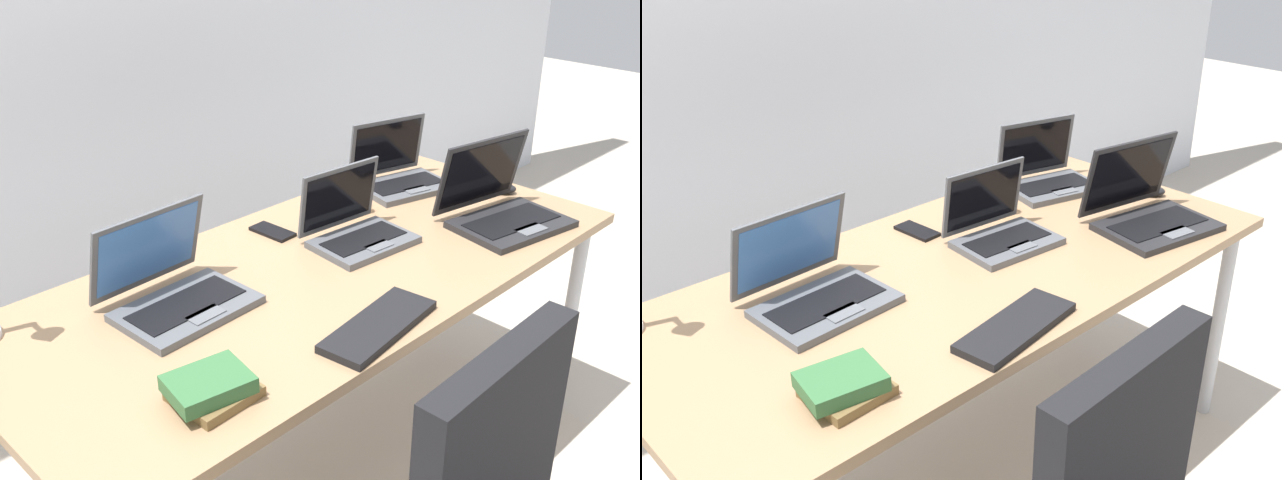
{
  "view_description": "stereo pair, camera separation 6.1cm",
  "coord_description": "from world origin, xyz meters",
  "views": [
    {
      "loc": [
        -1.26,
        -1.25,
        1.68
      ],
      "look_at": [
        0.0,
        0.0,
        0.82
      ],
      "focal_mm": 41.93,
      "sensor_mm": 36.0,
      "label": 1
    },
    {
      "loc": [
        -1.21,
        -1.29,
        1.68
      ],
      "look_at": [
        0.0,
        0.0,
        0.82
      ],
      "focal_mm": 41.93,
      "sensor_mm": 36.0,
      "label": 2
    }
  ],
  "objects": [
    {
      "name": "external_keyboard",
      "position": [
        -0.12,
        -0.31,
        0.75
      ],
      "size": [
        0.34,
        0.16,
        0.02
      ],
      "primitive_type": "cube",
      "rotation": [
        0.0,
        0.0,
        0.14
      ],
      "color": "black",
      "rests_on": "desk"
    },
    {
      "name": "laptop_front_left",
      "position": [
        -0.39,
        0.1,
        0.79
      ],
      "size": [
        0.33,
        0.3,
        0.23
      ],
      "color": "#515459",
      "rests_on": "desk"
    },
    {
      "name": "computer_mouse",
      "position": [
        0.8,
        -0.05,
        0.76
      ],
      "size": [
        0.1,
        0.11,
        0.03
      ],
      "primitive_type": "ellipsoid",
      "rotation": [
        0.0,
        0.0,
        0.51
      ],
      "color": "black",
      "rests_on": "desk"
    },
    {
      "name": "laptop_front_right",
      "position": [
        0.18,
        0.04,
        0.78
      ],
      "size": [
        0.3,
        0.25,
        0.21
      ],
      "color": "#515459",
      "rests_on": "desk"
    },
    {
      "name": "laptop_far_corner",
      "position": [
        0.59,
        -0.18,
        0.79
      ],
      "size": [
        0.38,
        0.34,
        0.25
      ],
      "color": "#232326",
      "rests_on": "desk"
    },
    {
      "name": "ground_plane",
      "position": [
        0.0,
        0.0,
        0.0
      ],
      "size": [
        12.0,
        12.0,
        0.0
      ],
      "primitive_type": "plane",
      "color": "#B7AD9E"
    },
    {
      "name": "pill_bottle",
      "position": [
        0.35,
        0.16,
        0.78
      ],
      "size": [
        0.04,
        0.04,
        0.08
      ],
      "color": "gold",
      "rests_on": "desk"
    },
    {
      "name": "laptop_back_right",
      "position": [
        0.6,
        0.22,
        0.78
      ],
      "size": [
        0.34,
        0.29,
        0.22
      ],
      "color": "#515459",
      "rests_on": "desk"
    },
    {
      "name": "book_stack",
      "position": [
        -0.55,
        -0.25,
        0.77
      ],
      "size": [
        0.18,
        0.15,
        0.06
      ],
      "color": "brown",
      "rests_on": "desk"
    },
    {
      "name": "desk",
      "position": [
        0.0,
        0.0,
        0.68
      ],
      "size": [
        1.8,
        0.8,
        0.74
      ],
      "color": "#9E7A56",
      "rests_on": "ground_plane"
    },
    {
      "name": "wall_back",
      "position": [
        -0.0,
        1.1,
        1.3
      ],
      "size": [
        6.0,
        0.13,
        2.6
      ],
      "color": "silver",
      "rests_on": "ground_plane"
    },
    {
      "name": "cell_phone",
      "position": [
        0.05,
        0.25,
        0.74
      ],
      "size": [
        0.07,
        0.14,
        0.01
      ],
      "primitive_type": "cube",
      "rotation": [
        0.0,
        0.0,
        0.06
      ],
      "color": "black",
      "rests_on": "desk"
    }
  ]
}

